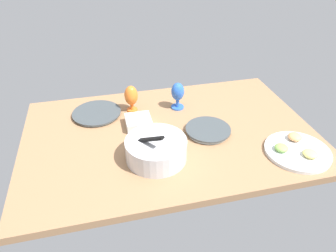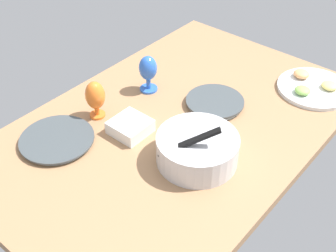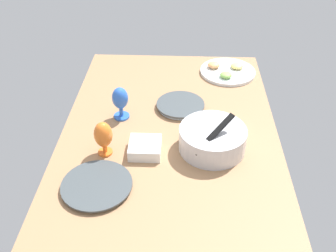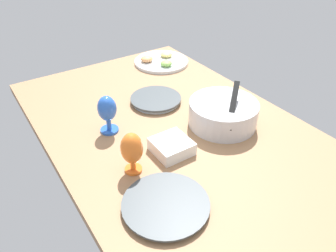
# 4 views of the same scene
# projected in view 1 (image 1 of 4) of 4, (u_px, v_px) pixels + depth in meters

# --- Properties ---
(ground_plane) EXTENTS (1.60, 1.04, 0.04)m
(ground_plane) POSITION_uv_depth(u_px,v_px,m) (170.00, 135.00, 1.74)
(ground_plane) COLOR #99704C
(dinner_plate_left) EXTENTS (0.25, 0.25, 0.03)m
(dinner_plate_left) POSITION_uv_depth(u_px,v_px,m) (208.00, 130.00, 1.73)
(dinner_plate_left) COLOR silver
(dinner_plate_left) RESTS_ON ground_plane
(dinner_plate_right) EXTENTS (0.29, 0.29, 0.02)m
(dinner_plate_right) POSITION_uv_depth(u_px,v_px,m) (97.00, 113.00, 1.88)
(dinner_plate_right) COLOR silver
(dinner_plate_right) RESTS_ON ground_plane
(mixing_bowl) EXTENTS (0.30, 0.30, 0.18)m
(mixing_bowl) POSITION_uv_depth(u_px,v_px,m) (156.00, 149.00, 1.52)
(mixing_bowl) COLOR silver
(mixing_bowl) RESTS_ON ground_plane
(fruit_platter) EXTENTS (0.33, 0.33, 0.05)m
(fruit_platter) POSITION_uv_depth(u_px,v_px,m) (297.00, 150.00, 1.58)
(fruit_platter) COLOR silver
(fruit_platter) RESTS_ON ground_plane
(hurricane_glass_orange) EXTENTS (0.08, 0.08, 0.17)m
(hurricane_glass_orange) POSITION_uv_depth(u_px,v_px,m) (131.00, 96.00, 1.87)
(hurricane_glass_orange) COLOR orange
(hurricane_glass_orange) RESTS_ON ground_plane
(hurricane_glass_blue) EXTENTS (0.08, 0.08, 0.17)m
(hurricane_glass_blue) POSITION_uv_depth(u_px,v_px,m) (178.00, 93.00, 1.89)
(hurricane_glass_blue) COLOR blue
(hurricane_glass_blue) RESTS_ON ground_plane
(square_bowl_white) EXTENTS (0.14, 0.14, 0.05)m
(square_bowl_white) POSITION_uv_depth(u_px,v_px,m) (138.00, 122.00, 1.77)
(square_bowl_white) COLOR white
(square_bowl_white) RESTS_ON ground_plane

